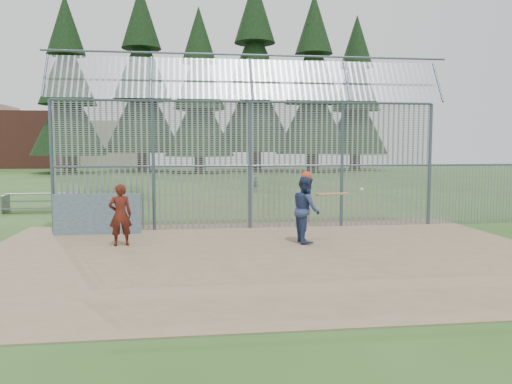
{
  "coord_description": "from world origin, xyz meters",
  "views": [
    {
      "loc": [
        -1.82,
        -12.15,
        2.58
      ],
      "look_at": [
        0.0,
        2.0,
        1.3
      ],
      "focal_mm": 35.0,
      "sensor_mm": 36.0,
      "label": 1
    }
  ],
  "objects": [
    {
      "name": "backstop_fence",
      "position": [
        1.81,
        3.43,
        2.36
      ],
      "size": [
        20.09,
        0.81,
        5.3
      ],
      "color": "#47566B",
      "rests_on": "ground"
    },
    {
      "name": "batting_gear",
      "position": [
        1.35,
        0.85,
        1.72
      ],
      "size": [
        1.74,
        0.41,
        0.65
      ],
      "color": "red",
      "rests_on": "ground"
    },
    {
      "name": "bg_kid_seated",
      "position": [
        1.8,
        16.21,
        0.45
      ],
      "size": [
        0.56,
        0.46,
        0.89
      ],
      "primitive_type": "imported",
      "rotation": [
        0.0,
        0.0,
        2.58
      ],
      "color": "slate",
      "rests_on": "ground"
    },
    {
      "name": "onlooker",
      "position": [
        -3.68,
        1.05,
        0.83
      ],
      "size": [
        0.65,
        0.5,
        1.62
      ],
      "primitive_type": "imported",
      "rotation": [
        0.0,
        0.0,
        3.34
      ],
      "color": "maroon",
      "rests_on": "dirt_infield"
    },
    {
      "name": "batter",
      "position": [
        1.21,
        0.88,
        0.92
      ],
      "size": [
        0.72,
        0.9,
        1.8
      ],
      "primitive_type": "imported",
      "rotation": [
        0.0,
        0.0,
        1.61
      ],
      "color": "navy",
      "rests_on": "dirt_infield"
    },
    {
      "name": "distant_buildings",
      "position": [
        -23.18,
        56.49,
        3.6
      ],
      "size": [
        26.5,
        10.5,
        8.0
      ],
      "color": "brown",
      "rests_on": "ground"
    },
    {
      "name": "dirt_infield",
      "position": [
        0.0,
        -0.5,
        0.01
      ],
      "size": [
        14.0,
        10.0,
        0.02
      ],
      "primitive_type": "cube",
      "color": "#756047",
      "rests_on": "ground"
    },
    {
      "name": "trash_can",
      "position": [
        1.97,
        4.64,
        0.38
      ],
      "size": [
        0.56,
        0.56,
        0.82
      ],
      "color": "gray",
      "rests_on": "ground"
    },
    {
      "name": "bleacher",
      "position": [
        -7.77,
        8.56,
        0.41
      ],
      "size": [
        3.0,
        0.95,
        0.72
      ],
      "color": "slate",
      "rests_on": "ground"
    },
    {
      "name": "dugout_wall",
      "position": [
        -4.6,
        2.9,
        0.62
      ],
      "size": [
        2.5,
        0.12,
        1.2
      ],
      "primitive_type": "cube",
      "color": "#38566B",
      "rests_on": "dirt_infield"
    },
    {
      "name": "ground",
      "position": [
        0.0,
        0.0,
        0.0
      ],
      "size": [
        120.0,
        120.0,
        0.0
      ],
      "primitive_type": "plane",
      "color": "#2D511E",
      "rests_on": "ground"
    },
    {
      "name": "conifer_row",
      "position": [
        1.93,
        41.51,
        10.83
      ],
      "size": [
        38.48,
        12.26,
        20.2
      ],
      "color": "#332319",
      "rests_on": "ground"
    }
  ]
}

